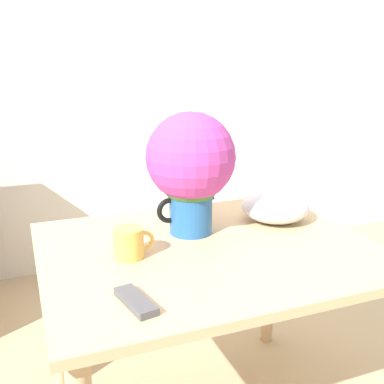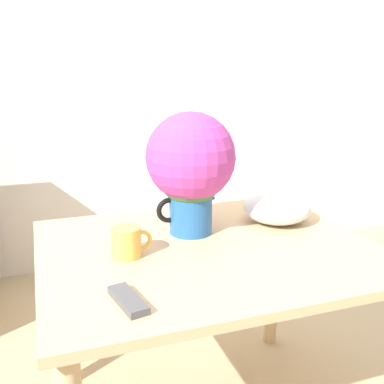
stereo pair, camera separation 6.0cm
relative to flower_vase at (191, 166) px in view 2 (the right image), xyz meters
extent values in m
cube|color=silver|center=(0.11, 1.48, 0.32)|extent=(8.00, 0.05, 2.60)
cube|color=tan|center=(0.01, -0.14, -0.27)|extent=(1.11, 0.92, 0.03)
cylinder|color=tan|center=(-0.49, 0.26, -0.63)|extent=(0.06, 0.06, 0.70)
cylinder|color=tan|center=(0.51, 0.26, -0.63)|extent=(0.06, 0.06, 0.70)
cylinder|color=#235B9E|center=(0.00, 0.00, -0.16)|extent=(0.16, 0.16, 0.17)
cone|color=#235B9E|center=(0.07, 0.00, -0.10)|extent=(0.05, 0.05, 0.04)
torus|color=black|center=(-0.08, 0.00, -0.16)|extent=(0.09, 0.02, 0.09)
sphere|color=#3D7033|center=(0.00, 0.00, -0.02)|extent=(0.24, 0.24, 0.24)
sphere|color=#B23D99|center=(0.00, 0.00, 0.03)|extent=(0.32, 0.32, 0.32)
cylinder|color=gold|center=(-0.27, -0.14, -0.20)|extent=(0.10, 0.10, 0.10)
torus|color=gold|center=(-0.22, -0.14, -0.20)|extent=(0.07, 0.01, 0.07)
ellipsoid|color=silver|center=(0.36, 0.00, -0.19)|extent=(0.26, 0.26, 0.12)
cube|color=#4C4C51|center=(-0.32, -0.44, -0.24)|extent=(0.08, 0.17, 0.02)
camera|label=1|loc=(-0.57, -1.45, 0.34)|focal=42.00mm
camera|label=2|loc=(-0.51, -1.47, 0.34)|focal=42.00mm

